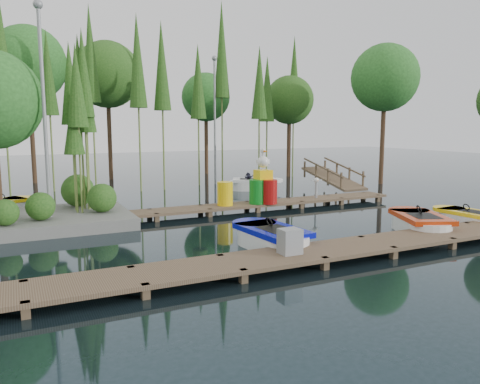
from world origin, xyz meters
name	(u,v)px	position (x,y,z in m)	size (l,w,h in m)	color
ground_plane	(233,227)	(0.00, 0.00, 0.00)	(90.00, 90.00, 0.00)	#1A2B32
near_dock	(310,253)	(0.00, -4.50, 0.23)	(18.00, 1.50, 0.50)	brown
far_dock	(229,207)	(1.00, 2.50, 0.23)	(15.00, 1.20, 0.50)	brown
island	(18,131)	(-6.30, 3.29, 3.18)	(6.20, 4.20, 6.75)	slate
tree_screen	(106,70)	(-2.04, 10.60, 6.12)	(34.42, 18.53, 10.31)	#472F1E
lamp_island	(43,98)	(-5.50, 2.50, 4.26)	(0.30, 0.30, 7.25)	gray
lamp_rear	(215,110)	(4.00, 11.00, 4.26)	(0.30, 0.30, 7.25)	gray
ramp	(333,178)	(9.00, 6.50, 0.59)	(1.50, 3.94, 1.49)	brown
boat_blue	(271,239)	(-0.19, -2.89, 0.28)	(1.50, 2.93, 0.95)	white
boat_red	(420,224)	(4.99, -3.31, 0.28)	(2.30, 3.13, 0.96)	white
boat_yellow_near	(468,218)	(7.36, -3.19, 0.23)	(1.28, 2.48, 0.81)	white
boat_yellow_far	(0,206)	(-7.08, 6.32, 0.26)	(2.70, 2.07, 1.23)	white
boat_white_far	(255,184)	(4.88, 7.76, 0.30)	(3.06, 2.40, 1.32)	white
utility_cabinet	(290,241)	(-0.58, -4.50, 0.61)	(0.50, 0.42, 0.61)	gray
yellow_barrel	(225,194)	(0.82, 2.50, 0.76)	(0.61, 0.61, 0.92)	yellow
drum_cluster	(264,187)	(2.47, 2.34, 0.95)	(1.27, 1.17, 2.20)	#0D7A1B
seagull_post	(316,184)	(5.09, 2.50, 0.89)	(0.55, 0.29, 0.87)	gray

